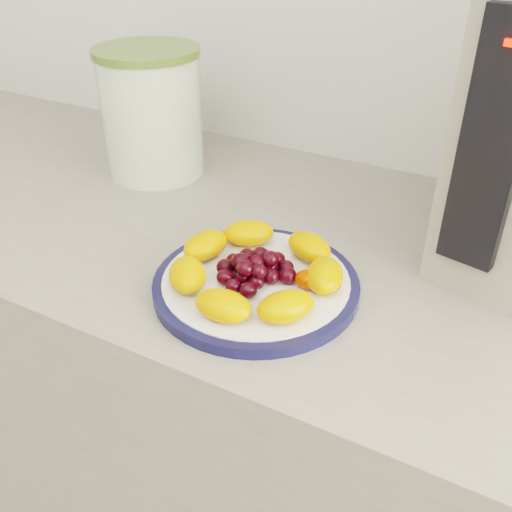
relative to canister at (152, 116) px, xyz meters
The scene contains 9 objects.
counter 0.67m from the canister, 14.12° to the right, with size 3.50×0.60×0.90m, color gray.
cabinet_face 0.70m from the canister, 14.12° to the right, with size 3.48×0.58×0.84m, color brown.
plate_rim 0.41m from the canister, 35.58° to the right, with size 0.26×0.26×0.01m, color #12153B.
plate_face 0.41m from the canister, 35.58° to the right, with size 0.23×0.23×0.02m, color white.
canister is the anchor object (origin of this frame).
canister_lid 0.11m from the canister, ahead, with size 0.17×0.17×0.01m, color #556D2E.
appliance_panel 0.57m from the canister, 12.90° to the right, with size 0.06×0.02×0.28m, color black.
appliance_led 0.60m from the canister, 14.11° to the right, with size 0.01×0.01×0.01m, color #FF0C05.
fruit_plate 0.40m from the canister, 35.46° to the right, with size 0.22×0.22×0.03m.
Camera 1 is at (0.22, 0.56, 1.32)m, focal length 40.00 mm.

